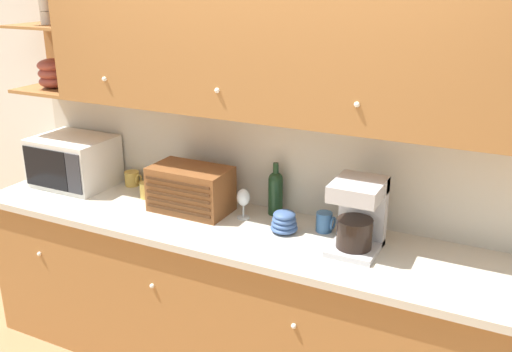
% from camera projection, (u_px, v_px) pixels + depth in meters
% --- Properties ---
extents(ground_plane, '(24.00, 24.00, 0.00)m').
position_uv_depth(ground_plane, '(272.00, 342.00, 3.61)').
color(ground_plane, '#9E754C').
extents(wall_back, '(5.67, 0.06, 2.60)m').
position_uv_depth(wall_back, '(276.00, 144.00, 3.20)').
color(wall_back, white).
rests_on(wall_back, ground_plane).
extents(counter_unit, '(3.29, 0.67, 0.93)m').
position_uv_depth(counter_unit, '(248.00, 303.00, 3.19)').
color(counter_unit, '#A36B38').
rests_on(counter_unit, ground_plane).
extents(backsplash_panel, '(3.27, 0.01, 0.58)m').
position_uv_depth(backsplash_panel, '(273.00, 159.00, 3.20)').
color(backsplash_panel, beige).
rests_on(backsplash_panel, counter_unit).
extents(upper_cabinets, '(3.27, 0.37, 0.82)m').
position_uv_depth(upper_cabinets, '(291.00, 36.00, 2.75)').
color(upper_cabinets, '#A36B38').
rests_on(upper_cabinets, backsplash_panel).
extents(microwave, '(0.48, 0.38, 0.31)m').
position_uv_depth(microwave, '(74.00, 161.00, 3.60)').
color(microwave, silver).
rests_on(microwave, counter_unit).
extents(mug_patterned_third, '(0.10, 0.09, 0.09)m').
position_uv_depth(mug_patterned_third, '(132.00, 178.00, 3.62)').
color(mug_patterned_third, gold).
rests_on(mug_patterned_third, counter_unit).
extents(mug_blue_second, '(0.10, 0.09, 0.10)m').
position_uv_depth(mug_blue_second, '(147.00, 190.00, 3.42)').
color(mug_blue_second, gold).
rests_on(mug_blue_second, counter_unit).
extents(bread_box, '(0.45, 0.27, 0.26)m').
position_uv_depth(bread_box, '(191.00, 189.00, 3.22)').
color(bread_box, brown).
rests_on(bread_box, counter_unit).
extents(wine_glass, '(0.07, 0.07, 0.17)m').
position_uv_depth(wine_glass, '(243.00, 199.00, 3.12)').
color(wine_glass, silver).
rests_on(wine_glass, counter_unit).
extents(wine_bottle, '(0.08, 0.08, 0.30)m').
position_uv_depth(wine_bottle, '(276.00, 191.00, 3.16)').
color(wine_bottle, '#19381E').
rests_on(wine_bottle, counter_unit).
extents(bowl_stack_on_counter, '(0.14, 0.14, 0.12)m').
position_uv_depth(bowl_stack_on_counter, '(284.00, 222.00, 2.97)').
color(bowl_stack_on_counter, '#3D5B93').
rests_on(bowl_stack_on_counter, counter_unit).
extents(mug, '(0.10, 0.08, 0.10)m').
position_uv_depth(mug, '(325.00, 222.00, 2.98)').
color(mug, '#38669E').
rests_on(mug, counter_unit).
extents(coffee_maker, '(0.23, 0.28, 0.36)m').
position_uv_depth(coffee_maker, '(358.00, 214.00, 2.75)').
color(coffee_maker, '#B7B7BC').
rests_on(coffee_maker, counter_unit).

